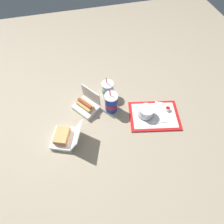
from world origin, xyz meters
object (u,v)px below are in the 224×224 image
object	(u,v)px
ketchup_cup	(168,109)
plastic_fork	(162,122)
soda_cup_front	(111,103)
cake_container	(146,112)
clamshell_sandwich_center	(64,137)
clamshell_hotdog_left	(86,106)
food_tray	(154,116)
soda_cup_left	(108,90)

from	to	relation	value
ketchup_cup	plastic_fork	bearing A→B (deg)	49.54
ketchup_cup	soda_cup_front	xyz separation A→B (m)	(0.41, -0.12, 0.06)
plastic_fork	cake_container	bearing A→B (deg)	-35.16
plastic_fork	ketchup_cup	bearing A→B (deg)	-123.60
clamshell_sandwich_center	soda_cup_front	size ratio (longest dim) A/B	1.14
cake_container	clamshell_hotdog_left	bearing A→B (deg)	-21.94
food_tray	ketchup_cup	xyz separation A→B (m)	(-0.11, -0.02, 0.02)
food_tray	cake_container	world-z (taller)	cake_container
cake_container	soda_cup_left	bearing A→B (deg)	-48.35
plastic_fork	soda_cup_left	world-z (taller)	soda_cup_left
ketchup_cup	soda_cup_left	world-z (taller)	soda_cup_left
cake_container	clamshell_sandwich_center	world-z (taller)	clamshell_sandwich_center
ketchup_cup	clamshell_hotdog_left	world-z (taller)	clamshell_hotdog_left
plastic_fork	clamshell_hotdog_left	bearing A→B (deg)	-19.67
cake_container	plastic_fork	bearing A→B (deg)	137.98
soda_cup_left	clamshell_sandwich_center	bearing A→B (deg)	39.83
food_tray	ketchup_cup	bearing A→B (deg)	-168.94
clamshell_hotdog_left	clamshell_sandwich_center	bearing A→B (deg)	50.12
cake_container	ketchup_cup	distance (m)	0.18
clamshell_hotdog_left	clamshell_sandwich_center	size ratio (longest dim) A/B	0.87
soda_cup_front	food_tray	bearing A→B (deg)	154.69
clamshell_hotdog_left	soda_cup_left	distance (m)	0.21
cake_container	clamshell_sandwich_center	bearing A→B (deg)	5.22
soda_cup_front	clamshell_hotdog_left	bearing A→B (deg)	-14.66
food_tray	soda_cup_left	world-z (taller)	soda_cup_left
plastic_fork	soda_cup_front	xyz separation A→B (m)	(0.34, -0.21, 0.07)
clamshell_sandwich_center	soda_cup_front	xyz separation A→B (m)	(-0.37, -0.18, 0.04)
clamshell_hotdog_left	ketchup_cup	bearing A→B (deg)	164.35
clamshell_hotdog_left	food_tray	bearing A→B (deg)	158.58
ketchup_cup	soda_cup_left	bearing A→B (deg)	-32.18
cake_container	soda_cup_front	size ratio (longest dim) A/B	0.49
food_tray	ketchup_cup	size ratio (longest dim) A/B	10.36
cake_container	ketchup_cup	xyz separation A→B (m)	(-0.18, -0.00, -0.02)
ketchup_cup	clamshell_sandwich_center	distance (m)	0.79
food_tray	clamshell_sandwich_center	world-z (taller)	clamshell_sandwich_center
soda_cup_left	soda_cup_front	bearing A→B (deg)	88.00
cake_container	plastic_fork	distance (m)	0.14
food_tray	soda_cup_left	xyz separation A→B (m)	(0.29, -0.28, 0.06)
ketchup_cup	clamshell_sandwich_center	world-z (taller)	clamshell_sandwich_center
food_tray	clamshell_sandwich_center	xyz separation A→B (m)	(0.67, 0.03, 0.04)
clamshell_sandwich_center	soda_cup_left	size ratio (longest dim) A/B	1.29
ketchup_cup	clamshell_sandwich_center	size ratio (longest dim) A/B	0.15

